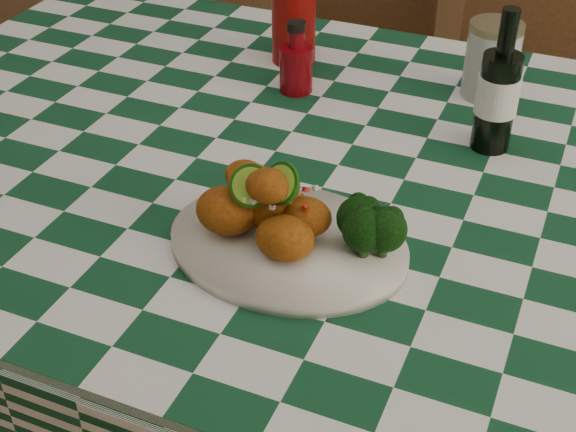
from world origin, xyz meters
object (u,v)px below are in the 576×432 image
at_px(red_tumbler, 294,24).
at_px(ketchup_bottle, 296,57).
at_px(dining_table, 330,351).
at_px(wooden_chair_right, 525,173).
at_px(beer_bottle, 500,81).
at_px(mason_jar, 492,60).
at_px(wooden_chair_left, 334,122).
at_px(fried_chicken_pile, 272,203).
at_px(plate, 288,245).

distance_m(red_tumbler, ketchup_bottle, 0.12).
distance_m(dining_table, red_tumbler, 0.59).
xyz_separation_m(ketchup_bottle, wooden_chair_right, (0.37, 0.50, -0.44)).
distance_m(ketchup_bottle, beer_bottle, 0.36).
bearing_deg(wooden_chair_right, dining_table, -118.82).
xyz_separation_m(red_tumbler, wooden_chair_right, (0.43, 0.39, -0.45)).
height_order(mason_jar, wooden_chair_left, mason_jar).
xyz_separation_m(fried_chicken_pile, wooden_chair_left, (-0.26, 0.98, -0.44)).
bearing_deg(plate, dining_table, 92.96).
height_order(mason_jar, wooden_chair_right, mason_jar).
bearing_deg(dining_table, mason_jar, 63.21).
height_order(plate, red_tumbler, red_tumbler).
xyz_separation_m(dining_table, wooden_chair_right, (0.22, 0.70, 0.02)).
bearing_deg(plate, mason_jar, 74.58).
height_order(plate, mason_jar, mason_jar).
distance_m(red_tumbler, wooden_chair_right, 0.73).
bearing_deg(mason_jar, red_tumbler, -179.85).
relative_size(fried_chicken_pile, ketchup_bottle, 1.25).
distance_m(fried_chicken_pile, red_tumbler, 0.57).
xyz_separation_m(plate, mason_jar, (0.15, 0.53, 0.06)).
distance_m(ketchup_bottle, wooden_chair_right, 0.76).
xyz_separation_m(dining_table, plate, (0.01, -0.22, 0.40)).
height_order(dining_table, wooden_chair_right, wooden_chair_right).
bearing_deg(fried_chicken_pile, red_tumbler, 109.86).
bearing_deg(fried_chicken_pile, mason_jar, 72.40).
relative_size(mason_jar, wooden_chair_left, 0.16).
xyz_separation_m(dining_table, fried_chicken_pile, (-0.01, -0.22, 0.46)).
relative_size(dining_table, mason_jar, 12.74).
xyz_separation_m(beer_bottle, wooden_chair_right, (0.03, 0.56, -0.49)).
xyz_separation_m(plate, wooden_chair_left, (-0.28, 0.98, -0.39)).
xyz_separation_m(red_tumbler, mason_jar, (0.36, 0.00, -0.01)).
bearing_deg(ketchup_bottle, wooden_chair_right, 53.25).
height_order(ketchup_bottle, mason_jar, mason_jar).
bearing_deg(dining_table, wooden_chair_left, 109.86).
relative_size(dining_table, plate, 5.28).
relative_size(red_tumbler, wooden_chair_left, 0.17).
bearing_deg(beer_bottle, fried_chicken_pile, -119.86).
bearing_deg(wooden_chair_right, fried_chicken_pile, -115.43).
distance_m(red_tumbler, wooden_chair_left, 0.63).
bearing_deg(beer_bottle, ketchup_bottle, 170.63).
height_order(wooden_chair_left, wooden_chair_right, same).
xyz_separation_m(beer_bottle, wooden_chair_left, (-0.47, 0.61, -0.49)).
xyz_separation_m(ketchup_bottle, mason_jar, (0.31, 0.11, 0.00)).
distance_m(dining_table, plate, 0.46).
relative_size(red_tumbler, ketchup_bottle, 1.12).
distance_m(red_tumbler, beer_bottle, 0.44).
bearing_deg(wooden_chair_right, ketchup_bottle, -137.94).
distance_m(plate, red_tumbler, 0.58).
bearing_deg(wooden_chair_right, mason_jar, -110.67).
distance_m(fried_chicken_pile, wooden_chair_right, 1.05).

